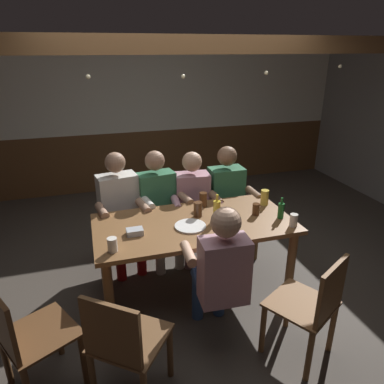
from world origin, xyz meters
The scene contains 24 objects.
ground_plane centered at (0.00, 0.00, 0.00)m, with size 8.12×8.12×0.00m, color #423A33.
back_wall_upper centered at (0.00, 3.03, 1.64)m, with size 6.76×0.12×1.37m, color beige.
back_wall_wainscot centered at (0.00, 3.03, 0.48)m, with size 6.76×0.12×0.95m, color brown.
ceiling_beam centered at (0.00, 0.39, 2.24)m, with size 6.09×0.14×0.16m, color brown.
dining_table centered at (0.00, 0.01, 0.65)m, with size 1.79×0.89×0.75m.
person_0 centered at (-0.59, 0.69, 0.69)m, with size 0.58×0.58×1.25m.
person_1 centered at (-0.19, 0.68, 0.68)m, with size 0.58×0.56×1.23m.
person_2 centered at (0.19, 0.68, 0.66)m, with size 0.54×0.56×1.19m.
person_3 centered at (0.61, 0.69, 0.68)m, with size 0.53×0.52×1.22m.
person_4 centered at (0.00, -0.65, 0.67)m, with size 0.51×0.54×1.22m.
chair_empty_near_right centered at (0.58, -1.01, 0.48)m, with size 0.60×0.60×0.88m.
chair_empty_near_left centered at (-0.77, -0.98, 0.48)m, with size 0.62×0.62×0.88m.
chair_empty_far_end centered at (-1.37, -0.74, 0.48)m, with size 0.60×0.60×0.88m.
condiment_caddy centered at (-0.55, -0.07, 0.78)m, with size 0.14×0.10×0.05m, color #B2B7BC.
plate_0 centered at (-0.06, -0.07, 0.76)m, with size 0.28×0.28×0.01m, color white.
bottle_0 centered at (0.79, -0.14, 0.83)m, with size 0.06×0.06×0.20m.
bottle_1 centered at (0.21, -0.02, 0.85)m, with size 0.07×0.07×0.25m.
pint_glass_0 centered at (-0.75, -0.29, 0.81)m, with size 0.08×0.08×0.11m, color white.
pint_glass_1 centered at (0.19, 0.32, 0.82)m, with size 0.08×0.08×0.14m, color #4C2D19.
pint_glass_2 centered at (0.79, 0.18, 0.83)m, with size 0.08×0.08×0.15m, color #E5C64C.
pint_glass_3 centered at (0.60, -0.01, 0.81)m, with size 0.07×0.07×0.11m, color #4C2D19.
pint_glass_4 centered at (0.82, -0.32, 0.81)m, with size 0.07×0.07×0.12m, color white.
pint_glass_5 centered at (0.07, 0.12, 0.82)m, with size 0.08×0.08×0.14m, color #4C2D19.
string_lights centered at (0.00, 0.34, 2.05)m, with size 4.77×0.04×0.17m.
Camera 1 is at (-0.85, -2.77, 2.22)m, focal length 33.58 mm.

